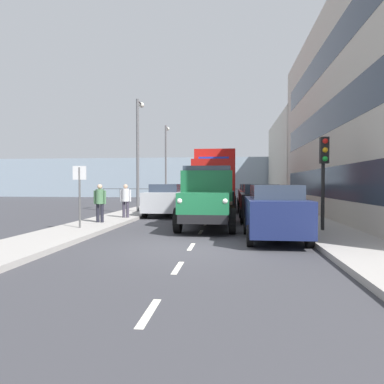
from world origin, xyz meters
name	(u,v)px	position (x,y,z in m)	size (l,w,h in m)	color
ground_plane	(213,214)	(0.00, -11.01, 0.00)	(80.00, 80.00, 0.00)	#38383D
sidewalk_left	(290,213)	(-4.44, -11.01, 0.07)	(2.11, 40.76, 0.15)	#9E9993
sidewalk_right	(138,212)	(4.44, -11.01, 0.07)	(2.11, 40.76, 0.15)	#9E9993
road_centreline_markings	(211,215)	(0.00, -9.96, 0.00)	(0.12, 35.54, 0.01)	silver
building_far_block	(315,160)	(-9.27, -26.31, 4.04)	(7.56, 14.61, 8.08)	beige
sea_horizon	(223,177)	(0.00, -34.38, 2.50)	(80.00, 0.80, 5.00)	#8C9EAD
seawall_railing	(222,191)	(0.00, -30.78, 0.92)	(28.08, 0.08, 1.20)	#4C5156
truck_vintage_green	(207,198)	(-0.17, -4.16, 1.18)	(2.17, 5.64, 2.43)	black
lorry_cargo_red	(216,179)	(-0.07, -13.75, 2.08)	(2.58, 8.20, 3.87)	red
car_navy_kerbside_near	(274,211)	(-2.43, -1.62, 0.89)	(1.79, 4.04, 1.72)	navy
car_black_kerbside_1	(260,202)	(-2.43, -7.24, 0.90)	(1.90, 4.03, 1.72)	black
car_red_kerbside_2	(253,197)	(-2.43, -12.84, 0.89)	(1.80, 4.14, 1.72)	#B21E1E
car_maroon_kerbside_3	(249,194)	(-2.43, -18.34, 0.90)	(1.77, 4.33, 1.72)	maroon
car_silver_oppositeside_0	(166,199)	(2.43, -9.32, 0.90)	(1.88, 4.24, 1.72)	#B7BABF
car_white_oppositeside_1	(181,196)	(2.43, -15.04, 0.90)	(1.88, 4.58, 1.72)	white
car_grey_oppositeside_2	(192,193)	(2.43, -21.86, 0.90)	(1.87, 4.32, 1.72)	slate
pedestrian_by_lamp	(100,200)	(4.32, -4.53, 1.08)	(0.53, 0.34, 1.58)	black
pedestrian_couple_b	(126,198)	(3.88, -6.66, 1.07)	(0.53, 0.34, 1.57)	#383342
traffic_light_near	(324,163)	(-4.26, -3.02, 2.47)	(0.28, 0.41, 3.20)	black
lamp_post_promenade	(138,145)	(4.26, -10.41, 3.99)	(0.32, 1.14, 6.45)	#59595B
lamp_post_far	(166,157)	(4.51, -20.40, 4.06)	(0.32, 1.14, 6.58)	#59595B
street_sign	(80,186)	(4.38, -2.73, 1.68)	(0.50, 0.07, 2.25)	#4C4C4C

